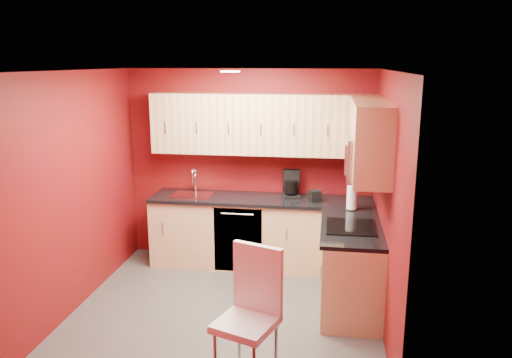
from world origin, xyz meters
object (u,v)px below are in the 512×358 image
(dining_chair, at_px, (246,317))
(microwave, at_px, (366,157))
(sink, at_px, (192,192))
(napkin_holder, at_px, (315,196))
(paper_towel, at_px, (352,198))
(coffee_maker, at_px, (292,184))

(dining_chair, bearing_deg, microwave, 74.03)
(sink, bearing_deg, dining_chair, -64.95)
(napkin_holder, relative_size, dining_chair, 0.12)
(sink, bearing_deg, microwave, -25.60)
(paper_towel, relative_size, dining_chair, 0.25)
(microwave, distance_m, coffee_maker, 1.50)
(napkin_holder, bearing_deg, sink, 177.57)
(microwave, distance_m, sink, 2.43)
(sink, bearing_deg, coffee_maker, 4.61)
(paper_towel, xyz_separation_m, dining_chair, (-0.90, -2.01, -0.49))
(microwave, xyz_separation_m, dining_chair, (-0.99, -1.36, -1.10))
(sink, relative_size, dining_chair, 0.47)
(microwave, xyz_separation_m, paper_towel, (-0.09, 0.65, -0.61))
(microwave, bearing_deg, coffee_maker, 126.60)
(microwave, relative_size, napkin_holder, 5.57)
(napkin_holder, xyz_separation_m, dining_chair, (-0.47, -2.29, -0.42))
(sink, height_order, coffee_maker, sink)
(coffee_maker, xyz_separation_m, dining_chair, (-0.17, -2.46, -0.52))
(coffee_maker, bearing_deg, napkin_holder, -41.01)
(napkin_holder, bearing_deg, coffee_maker, 150.59)
(microwave, height_order, dining_chair, microwave)
(napkin_holder, distance_m, paper_towel, 0.52)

